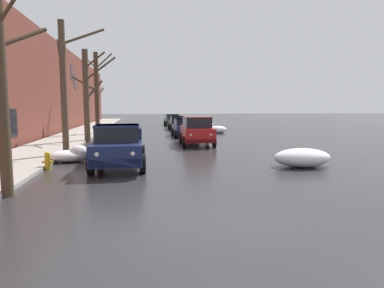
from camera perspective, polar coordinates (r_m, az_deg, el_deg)
The scene contains 18 objects.
ground_plane at distance 7.30m, azimuth 5.37°, elevation -13.47°, with size 200.00×200.00×0.00m, color #2B2B2D.
left_sidewalk_slab at distance 25.35m, azimuth -20.66°, elevation 0.53°, with size 3.25×80.00×0.14m, color #A8A399.
brick_townhouse_facade at distance 25.83m, azimuth -25.68°, elevation 9.33°, with size 0.63×80.00×8.16m.
snow_bank_near_corner_left at distance 34.97m, azimuth -13.80°, elevation 2.68°, with size 2.88×1.10×0.70m.
snow_bank_along_left_kerb at distance 31.00m, azimuth 4.18°, elevation 2.41°, with size 1.79×1.15×0.69m.
snow_bank_mid_block_left at distance 16.07m, azimuth -19.32°, elevation -1.77°, with size 1.71×1.15×0.74m.
snow_bank_near_corner_right at distance 14.60m, azimuth 18.01°, elevation -2.21°, with size 2.34×1.49×0.76m.
snow_bank_along_right_kerb at distance 35.69m, azimuth -13.17°, elevation 2.76°, with size 1.70×1.27×0.76m.
snow_bank_far_right_pile at distance 37.05m, azimuth 1.81°, elevation 3.20°, with size 2.53×1.01×0.88m.
bare_tree_second_along_sidewalk at distance 17.74m, azimuth -20.48°, elevation 9.32°, with size 2.14×3.37×6.51m.
bare_tree_mid_block at distance 24.43m, azimuth -17.08°, elevation 8.01°, with size 2.22×1.94×6.24m.
bare_tree_far_down_block at distance 30.19m, azimuth -15.67°, elevation 8.36°, with size 3.32×1.80×7.04m.
pickup_truck_darkblue_approaching_near_lane at distance 14.05m, azimuth -12.10°, elevation -0.28°, with size 2.09×4.90×1.76m.
suv_red_parked_kerbside_close at distance 21.65m, azimuth 0.77°, elevation 2.44°, with size 2.14×4.43×1.82m.
sedan_darkblue_parked_kerbside_mid at distance 27.81m, azimuth -1.28°, elevation 2.83°, with size 1.92×4.26×1.42m.
sedan_black_parked_far_down_block at distance 35.59m, azimuth -2.39°, elevation 3.60°, with size 1.85×4.08×1.42m.
sedan_green_queued_behind_truck at distance 42.98m, azimuth -3.31°, elevation 4.08°, with size 2.00×4.00×1.42m.
fire_hydrant at distance 14.45m, azimuth -22.95°, elevation -2.56°, with size 0.42×0.22×0.71m.
Camera 1 is at (-1.66, -6.66, 2.48)m, focal length 31.97 mm.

